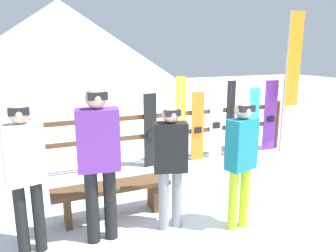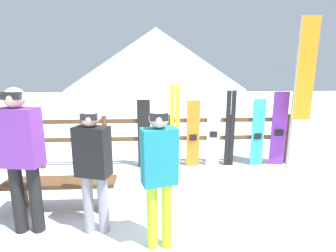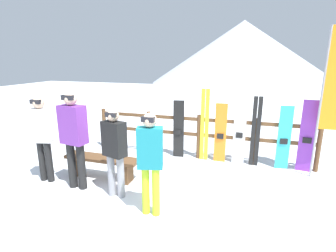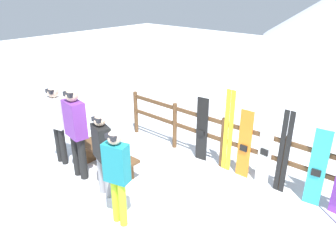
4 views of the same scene
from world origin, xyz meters
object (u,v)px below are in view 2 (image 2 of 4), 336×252
ski_pair_yellow (175,127)px  snowboard_orange (193,134)px  snowboard_black_stripe (144,134)px  ski_pair_black (230,129)px  person_teal (159,169)px  snowboard_cyan (258,133)px  rental_flag (302,80)px  person_purple (21,152)px  person_black (93,163)px  snowboard_white (213,131)px  snowboard_purple (279,129)px  bench (61,188)px

ski_pair_yellow → snowboard_orange: ski_pair_yellow is taller
snowboard_black_stripe → ski_pair_black: (1.79, 0.00, 0.09)m
person_teal → snowboard_cyan: person_teal is taller
snowboard_orange → rental_flag: 2.34m
person_purple → rental_flag: (4.43, 1.87, 0.76)m
snowboard_orange → person_black: bearing=-125.1°
snowboard_white → snowboard_cyan: snowboard_white is taller
rental_flag → person_purple: bearing=-157.1°
person_purple → ski_pair_yellow: (2.02, 2.14, -0.20)m
person_black → snowboard_orange: 2.69m
ski_pair_yellow → snowboard_purple: 2.19m
person_black → snowboard_orange: (1.54, 2.20, -0.22)m
person_teal → person_black: bearing=156.8°
person_teal → ski_pair_yellow: ski_pair_yellow is taller
person_purple → ski_pair_yellow: size_ratio=1.06×
person_purple → rental_flag: size_ratio=0.61×
ski_pair_black → rental_flag: 1.65m
snowboard_purple → rental_flag: size_ratio=0.53×
person_teal → snowboard_black_stripe: person_teal is taller
ski_pair_yellow → rental_flag: (2.42, -0.27, 0.96)m
ski_pair_black → ski_pair_yellow: bearing=180.0°
person_purple → snowboard_white: 3.55m
bench → snowboard_black_stripe: 2.04m
rental_flag → person_black: bearing=-151.6°
person_black → person_purple: (-0.85, 0.06, 0.15)m
ski_pair_yellow → rental_flag: rental_flag is taller
person_black → snowboard_white: (1.97, 2.20, -0.15)m
snowboard_black_stripe → snowboard_purple: snowboard_purple is taller
person_black → snowboard_purple: 4.01m
person_black → snowboard_black_stripe: (0.53, 2.20, -0.21)m
snowboard_purple → snowboard_black_stripe: bearing=-180.0°
snowboard_cyan → rental_flag: 1.33m
snowboard_black_stripe → snowboard_white: bearing=0.0°
person_teal → snowboard_white: bearing=65.1°
snowboard_black_stripe → rental_flag: size_ratio=0.48×
person_black → rental_flag: (3.58, 1.93, 0.90)m
person_teal → person_purple: bearing=166.4°
snowboard_black_stripe → rental_flag: rental_flag is taller
person_purple → rental_flag: 4.87m
ski_pair_yellow → snowboard_purple: bearing=-0.1°
bench → person_black: person_black is taller
snowboard_orange → snowboard_cyan: snowboard_cyan is taller
person_teal → ski_pair_yellow: bearing=81.6°
person_black → person_teal: person_teal is taller
ski_pair_black → person_purple: bearing=-145.9°
snowboard_black_stripe → rental_flag: 3.26m
bench → snowboard_black_stripe: size_ratio=1.10×
person_black → rental_flag: 4.17m
snowboard_cyan → snowboard_white: bearing=180.0°
ski_pair_yellow → person_black: bearing=-117.8°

